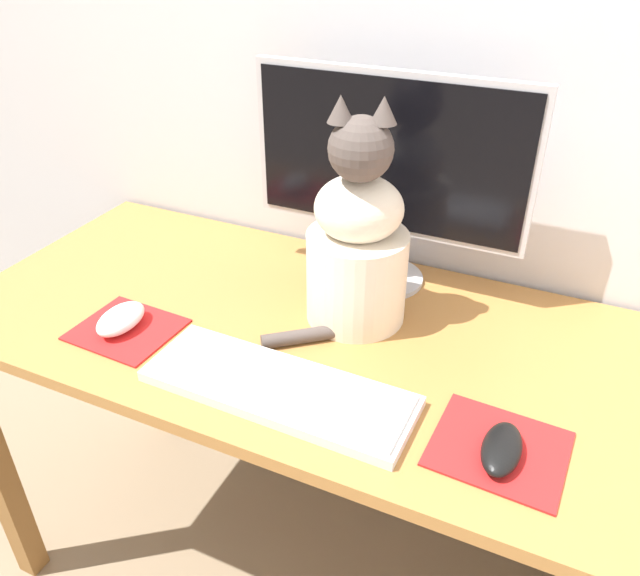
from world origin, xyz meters
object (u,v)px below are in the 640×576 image
Objects in this scene: keyboard at (278,387)px; computer_mouse_left at (121,319)px; monitor at (388,169)px; computer_mouse_right at (502,449)px; cat at (357,244)px.

computer_mouse_left is (-0.34, 0.03, 0.01)m from keyboard.
computer_mouse_right is at bearing -50.77° from monitor.
computer_mouse_left is at bearing 177.93° from computer_mouse_right.
computer_mouse_left is at bearing -168.70° from cat.
keyboard is 0.35m from computer_mouse_right.
cat reaches higher than computer_mouse_left.
computer_mouse_right is 0.43m from cat.
monitor reaches higher than computer_mouse_right.
monitor reaches higher than keyboard.
computer_mouse_right is (0.69, -0.03, -0.00)m from computer_mouse_left.
keyboard is at bearing -115.88° from cat.
cat is at bearing -90.26° from monitor.
keyboard is at bearing -5.64° from computer_mouse_left.
computer_mouse_right is at bearing -56.32° from cat.
keyboard is 0.29m from cat.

